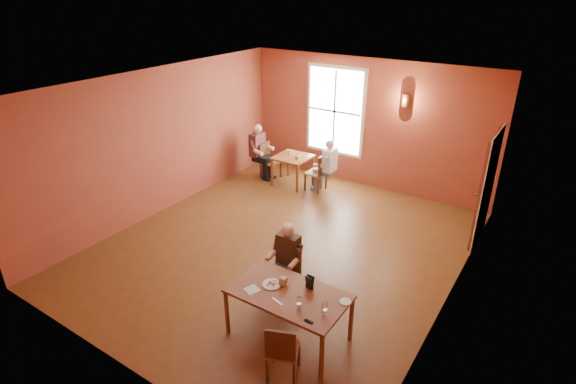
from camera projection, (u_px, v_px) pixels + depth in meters
The scene contains 29 objects.
ground at pixel (282, 247), 8.39m from camera, with size 6.00×7.00×0.01m, color brown.
wall_back at pixel (366, 124), 10.40m from camera, with size 6.00×0.04×3.00m, color brown.
wall_front at pixel (110, 271), 5.11m from camera, with size 6.00×0.04×3.00m, color brown.
wall_left at pixel (161, 142), 9.25m from camera, with size 0.04×7.00×3.00m, color brown.
wall_right at pixel (459, 218), 6.26m from camera, with size 0.04×7.00×3.00m, color brown.
ceiling at pixel (281, 85), 7.12m from camera, with size 6.00×7.00×0.04m, color white.
window at pixel (335, 111), 10.68m from camera, with size 1.36×0.10×1.96m, color white.
door at pixel (485, 189), 8.22m from camera, with size 0.12×1.04×2.10m, color maroon.
wall_sconce at pixel (405, 100), 9.58m from camera, with size 0.16×0.16×0.28m, color brown.
main_table at pixel (288, 314), 6.12m from camera, with size 1.58×0.89×0.74m, color brown, non-canonical shape.
chair_diner_main at pixel (284, 275), 6.84m from camera, with size 0.38×0.38×0.86m, color #57321E, non-canonical shape.
diner_main at pixel (283, 268), 6.75m from camera, with size 0.46×0.46×1.16m, color black, non-canonical shape.
chair_empty at pixel (283, 348), 5.49m from camera, with size 0.37×0.37×0.84m, color brown, non-canonical shape.
plate_food at pixel (272, 284), 6.11m from camera, with size 0.26×0.26×0.03m, color silver.
sandwich at pixel (283, 282), 6.09m from camera, with size 0.09×0.09×0.11m, color tan.
goblet_b at pixel (325, 308), 5.53m from camera, with size 0.07×0.07×0.19m, color white, non-canonical shape.
goblet_c at pixel (299, 302), 5.65m from camera, with size 0.07×0.07×0.17m, color white, non-canonical shape.
menu_stand at pixel (310, 282), 6.01m from camera, with size 0.12×0.06×0.20m, color black.
knife at pixel (277, 301), 5.80m from camera, with size 0.19×0.02×0.00m, color silver.
napkin at pixel (252, 290), 6.02m from camera, with size 0.18×0.18×0.01m, color white.
side_plate at pixel (345, 302), 5.79m from camera, with size 0.16×0.16×0.01m, color silver.
sunglasses at pixel (309, 321), 5.45m from camera, with size 0.12×0.04×0.01m, color black.
second_table at pixel (293, 170), 10.87m from camera, with size 0.80×0.80×0.71m, color brown, non-canonical shape.
chair_diner_white at pixel (316, 172), 10.51m from camera, with size 0.40×0.40×0.91m, color #4E2917, non-canonical shape.
diner_white at pixel (317, 166), 10.42m from camera, with size 0.49×0.49×1.22m, color white, non-canonical shape.
chair_diner_maroon at pixel (271, 161), 11.16m from camera, with size 0.39×0.39×0.89m, color #4F2819, non-canonical shape.
diner_maroon at pixel (270, 153), 11.08m from camera, with size 0.53×0.53×1.32m, color #531412, non-canonical shape.
cup_a at pixel (297, 157), 10.57m from camera, with size 0.12×0.12×0.10m, color silver.
cup_b at pixel (290, 152), 10.89m from camera, with size 0.10×0.10×0.09m, color beige.
Camera 1 is at (4.03, -5.92, 4.48)m, focal length 28.00 mm.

